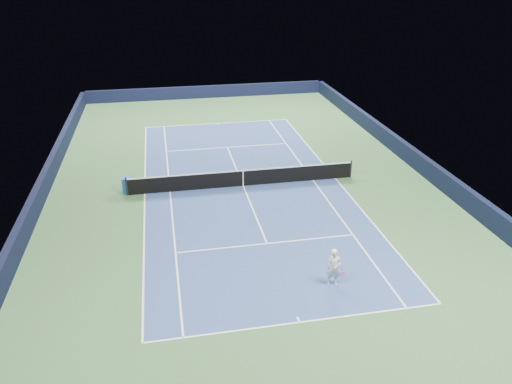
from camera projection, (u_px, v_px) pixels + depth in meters
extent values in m
plane|color=#335B31|center=(243.00, 186.00, 28.29)|extent=(40.00, 40.00, 0.00)
cube|color=black|center=(207.00, 92.00, 45.63)|extent=(22.00, 0.35, 1.10)
cube|color=black|center=(421.00, 163.00, 29.93)|extent=(0.35, 40.00, 1.10)
cube|color=black|center=(40.00, 193.00, 26.18)|extent=(0.35, 40.00, 1.10)
cube|color=navy|center=(243.00, 186.00, 28.29)|extent=(10.97, 23.77, 0.01)
cube|color=white|center=(218.00, 123.00, 38.83)|extent=(10.97, 0.08, 0.00)
cube|color=white|center=(299.00, 322.00, 17.75)|extent=(10.97, 0.08, 0.00)
cube|color=white|center=(335.00, 178.00, 29.24)|extent=(0.08, 23.77, 0.00)
cube|color=white|center=(145.00, 194.00, 27.34)|extent=(0.08, 23.77, 0.00)
cube|color=white|center=(313.00, 180.00, 29.00)|extent=(0.08, 23.77, 0.00)
cube|color=white|center=(170.00, 192.00, 27.58)|extent=(0.08, 23.77, 0.00)
cube|color=white|center=(227.00, 147.00, 33.96)|extent=(8.23, 0.08, 0.00)
cube|color=white|center=(267.00, 243.00, 22.61)|extent=(8.23, 0.08, 0.00)
cube|color=white|center=(243.00, 186.00, 28.29)|extent=(0.08, 12.80, 0.00)
cube|color=white|center=(218.00, 124.00, 38.69)|extent=(0.08, 0.30, 0.00)
cube|color=white|center=(298.00, 320.00, 17.88)|extent=(0.08, 0.30, 0.00)
cylinder|color=black|center=(127.00, 186.00, 26.96)|extent=(0.10, 0.10, 1.07)
cylinder|color=black|center=(351.00, 169.00, 29.17)|extent=(0.10, 0.10, 1.07)
cube|color=black|center=(243.00, 179.00, 28.10)|extent=(12.80, 0.03, 0.91)
cube|color=white|center=(243.00, 171.00, 27.89)|extent=(12.80, 0.04, 0.06)
cube|color=white|center=(243.00, 179.00, 28.10)|extent=(0.05, 0.04, 0.91)
cube|color=#1C56AB|center=(127.00, 185.00, 27.35)|extent=(0.55, 0.51, 0.88)
cube|color=silver|center=(132.00, 184.00, 27.39)|extent=(0.08, 0.39, 0.39)
imported|color=silver|center=(334.00, 267.00, 19.49)|extent=(0.63, 0.47, 1.58)
cylinder|color=#C37E95|center=(342.00, 269.00, 19.55)|extent=(0.03, 0.03, 0.26)
cylinder|color=black|center=(341.00, 274.00, 19.65)|extent=(0.26, 0.02, 0.26)
cylinder|color=pink|center=(341.00, 274.00, 19.65)|extent=(0.28, 0.03, 0.28)
sphere|color=yellow|center=(331.00, 213.00, 19.60)|extent=(0.07, 0.07, 0.07)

